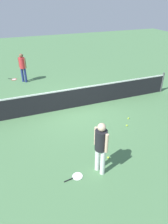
% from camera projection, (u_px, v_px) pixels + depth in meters
% --- Properties ---
extents(ground_plane, '(40.00, 40.00, 0.00)m').
position_uv_depth(ground_plane, '(74.00, 107.00, 9.75)').
color(ground_plane, '#4C7A4C').
extents(court_net, '(10.09, 0.09, 1.07)m').
position_uv_depth(court_net, '(74.00, 98.00, 9.51)').
color(court_net, '#4C4C51').
rests_on(court_net, ground_plane).
extents(player_near_side, '(0.43, 0.52, 1.70)m').
position_uv_depth(player_near_side, '(101.00, 145.00, 5.74)').
color(player_near_side, white).
rests_on(player_near_side, ground_plane).
extents(player_far_side, '(0.48, 0.48, 1.70)m').
position_uv_depth(player_far_side, '(23.00, 66.00, 12.12)').
color(player_far_side, navy).
rests_on(player_far_side, ground_plane).
extents(tennis_racket_near_player, '(0.60, 0.36, 0.03)m').
position_uv_depth(tennis_racket_near_player, '(77.00, 177.00, 6.04)').
color(tennis_racket_near_player, white).
rests_on(tennis_racket_near_player, ground_plane).
extents(tennis_racket_far_player, '(0.55, 0.51, 0.03)m').
position_uv_depth(tennis_racket_far_player, '(14.00, 79.00, 12.95)').
color(tennis_racket_far_player, red).
rests_on(tennis_racket_far_player, ground_plane).
extents(tennis_ball_near_player, '(0.07, 0.07, 0.07)m').
position_uv_depth(tennis_ball_near_player, '(128.00, 118.00, 8.83)').
color(tennis_ball_near_player, '#C6E033').
rests_on(tennis_ball_near_player, ground_plane).
extents(tennis_ball_by_net, '(0.07, 0.07, 0.07)m').
position_uv_depth(tennis_ball_by_net, '(102.00, 131.00, 8.02)').
color(tennis_ball_by_net, '#C6E033').
rests_on(tennis_ball_by_net, ground_plane).
extents(tennis_ball_midcourt, '(0.07, 0.07, 0.07)m').
position_uv_depth(tennis_ball_midcourt, '(127.00, 125.00, 8.35)').
color(tennis_ball_midcourt, '#C6E033').
rests_on(tennis_ball_midcourt, ground_plane).
extents(tennis_ball_baseline, '(0.07, 0.07, 0.07)m').
position_uv_depth(tennis_ball_baseline, '(108.00, 158.00, 6.71)').
color(tennis_ball_baseline, '#C6E033').
rests_on(tennis_ball_baseline, ground_plane).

